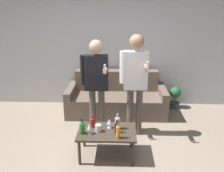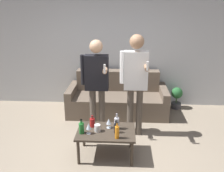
{
  "view_description": "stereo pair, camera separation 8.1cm",
  "coord_description": "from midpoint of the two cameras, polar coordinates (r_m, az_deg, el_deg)",
  "views": [
    {
      "loc": [
        0.21,
        -3.16,
        2.29
      ],
      "look_at": [
        0.08,
        0.74,
        0.95
      ],
      "focal_mm": 40.0,
      "sensor_mm": 36.0,
      "label": 1
    },
    {
      "loc": [
        0.29,
        -3.15,
        2.29
      ],
      "look_at": [
        0.08,
        0.74,
        0.95
      ],
      "focal_mm": 40.0,
      "sensor_mm": 36.0,
      "label": 2
    }
  ],
  "objects": [
    {
      "name": "ground_plane",
      "position": [
        3.9,
        -1.19,
        -16.91
      ],
      "size": [
        16.0,
        16.0,
        0.0
      ],
      "primitive_type": "plane",
      "color": "gray"
    },
    {
      "name": "bottle_yellow",
      "position": [
        3.84,
        1.69,
        -8.44
      ],
      "size": [
        0.08,
        0.08,
        0.25
      ],
      "color": "silver",
      "rests_on": "coffee_table"
    },
    {
      "name": "cup_on_table",
      "position": [
        3.79,
        -2.73,
        -9.55
      ],
      "size": [
        0.09,
        0.09,
        0.11
      ],
      "color": "white",
      "rests_on": "coffee_table"
    },
    {
      "name": "bottle_orange",
      "position": [
        3.92,
        -3.93,
        -8.27
      ],
      "size": [
        0.08,
        0.08,
        0.19
      ],
      "color": "#B21E1E",
      "rests_on": "coffee_table"
    },
    {
      "name": "bottle_red",
      "position": [
        3.59,
        1.81,
        -10.43
      ],
      "size": [
        0.06,
        0.06,
        0.25
      ],
      "color": "orange",
      "rests_on": "coffee_table"
    },
    {
      "name": "wine_glass_near",
      "position": [
        3.71,
        -4.74,
        -9.22
      ],
      "size": [
        0.07,
        0.07,
        0.17
      ],
      "color": "silver",
      "rests_on": "coffee_table"
    },
    {
      "name": "bottle_green",
      "position": [
        3.74,
        1.49,
        -9.55
      ],
      "size": [
        0.06,
        0.06,
        0.2
      ],
      "color": "black",
      "rests_on": "coffee_table"
    },
    {
      "name": "wine_glass_far",
      "position": [
        3.86,
        -0.14,
        -8.17
      ],
      "size": [
        0.08,
        0.08,
        0.15
      ],
      "color": "silver",
      "rests_on": "coffee_table"
    },
    {
      "name": "bottle_dark",
      "position": [
        3.74,
        -6.37,
        -9.46
      ],
      "size": [
        0.08,
        0.08,
        0.22
      ],
      "color": "#23752D",
      "rests_on": "coffee_table"
    },
    {
      "name": "wall_back",
      "position": [
        5.54,
        0.49,
        9.2
      ],
      "size": [
        8.0,
        0.06,
        2.7
      ],
      "color": "silver",
      "rests_on": "ground_plane"
    },
    {
      "name": "person_standing_left",
      "position": [
        4.31,
        -3.03,
        1.53
      ],
      "size": [
        0.48,
        0.43,
        1.68
      ],
      "color": "brown",
      "rests_on": "ground_plane"
    },
    {
      "name": "couch",
      "position": [
        5.34,
        1.69,
        -2.86
      ],
      "size": [
        2.06,
        0.89,
        0.86
      ],
      "color": "#6B5B4C",
      "rests_on": "ground_plane"
    },
    {
      "name": "potted_plant",
      "position": [
        5.73,
        14.95,
        -2.33
      ],
      "size": [
        0.25,
        0.25,
        0.48
      ],
      "color": "#4C4C51",
      "rests_on": "ground_plane"
    },
    {
      "name": "person_standing_right",
      "position": [
        4.2,
        5.94,
        2.07
      ],
      "size": [
        0.47,
        0.44,
        1.79
      ],
      "color": "brown",
      "rests_on": "ground_plane"
    },
    {
      "name": "coffee_table",
      "position": [
        3.85,
        -0.74,
        -10.86
      ],
      "size": [
        0.88,
        0.59,
        0.43
      ],
      "color": "#3D3328",
      "rests_on": "ground_plane"
    }
  ]
}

